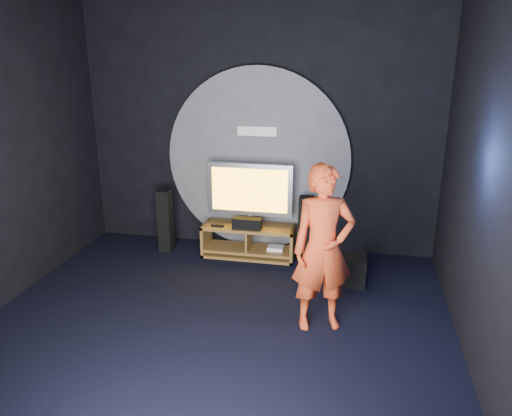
{
  "coord_description": "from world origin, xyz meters",
  "views": [
    {
      "loc": [
        1.37,
        -4.33,
        2.83
      ],
      "look_at": [
        0.26,
        1.05,
        1.05
      ],
      "focal_mm": 35.0,
      "sensor_mm": 36.0,
      "label": 1
    }
  ],
  "objects_px": {
    "media_console": "(250,243)",
    "tv": "(250,192)",
    "subwoofer": "(352,270)",
    "player": "(323,249)",
    "tower_speaker_right": "(305,228)",
    "tower_speaker_left": "(166,220)"
  },
  "relations": [
    {
      "from": "media_console",
      "to": "player",
      "type": "xyz_separation_m",
      "value": [
        1.13,
        -1.65,
        0.68
      ]
    },
    {
      "from": "media_console",
      "to": "tower_speaker_right",
      "type": "xyz_separation_m",
      "value": [
        0.77,
        0.06,
        0.26
      ]
    },
    {
      "from": "tower_speaker_left",
      "to": "tower_speaker_right",
      "type": "height_order",
      "value": "same"
    },
    {
      "from": "tower_speaker_right",
      "to": "player",
      "type": "height_order",
      "value": "player"
    },
    {
      "from": "media_console",
      "to": "tv",
      "type": "bearing_deg",
      "value": 96.38
    },
    {
      "from": "tv",
      "to": "subwoofer",
      "type": "bearing_deg",
      "value": -24.64
    },
    {
      "from": "tv",
      "to": "tower_speaker_right",
      "type": "relative_size",
      "value": 1.31
    },
    {
      "from": "tower_speaker_right",
      "to": "player",
      "type": "relative_size",
      "value": 0.51
    },
    {
      "from": "subwoofer",
      "to": "player",
      "type": "relative_size",
      "value": 0.21
    },
    {
      "from": "tower_speaker_left",
      "to": "tower_speaker_right",
      "type": "relative_size",
      "value": 1.0
    },
    {
      "from": "tower_speaker_left",
      "to": "subwoofer",
      "type": "xyz_separation_m",
      "value": [
        2.67,
        -0.57,
        -0.27
      ]
    },
    {
      "from": "tower_speaker_left",
      "to": "player",
      "type": "height_order",
      "value": "player"
    },
    {
      "from": "media_console",
      "to": "subwoofer",
      "type": "xyz_separation_m",
      "value": [
        1.44,
        -0.6,
        -0.01
      ]
    },
    {
      "from": "tv",
      "to": "media_console",
      "type": "bearing_deg",
      "value": -83.62
    },
    {
      "from": "media_console",
      "to": "tv",
      "type": "xyz_separation_m",
      "value": [
        -0.01,
        0.07,
        0.73
      ]
    },
    {
      "from": "subwoofer",
      "to": "player",
      "type": "height_order",
      "value": "player"
    },
    {
      "from": "tower_speaker_right",
      "to": "tower_speaker_left",
      "type": "bearing_deg",
      "value": -177.71
    },
    {
      "from": "tv",
      "to": "subwoofer",
      "type": "distance_m",
      "value": 1.76
    },
    {
      "from": "tower_speaker_right",
      "to": "player",
      "type": "distance_m",
      "value": 1.8
    },
    {
      "from": "tower_speaker_left",
      "to": "tv",
      "type": "bearing_deg",
      "value": 4.25
    },
    {
      "from": "tower_speaker_right",
      "to": "subwoofer",
      "type": "distance_m",
      "value": 0.97
    },
    {
      "from": "media_console",
      "to": "tower_speaker_left",
      "type": "xyz_separation_m",
      "value": [
        -1.23,
        -0.02,
        0.26
      ]
    }
  ]
}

